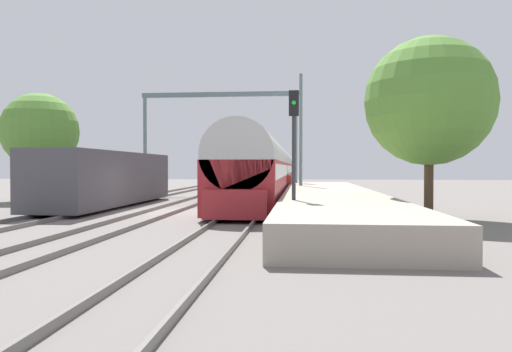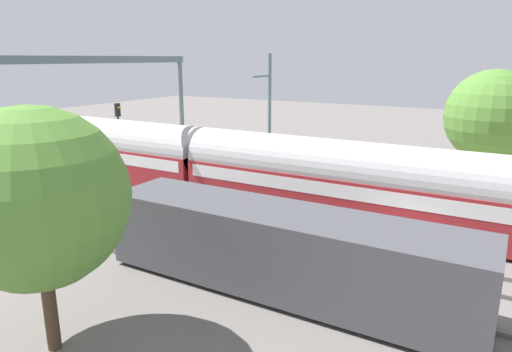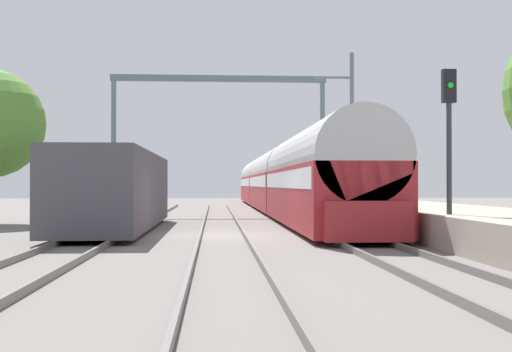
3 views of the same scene
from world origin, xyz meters
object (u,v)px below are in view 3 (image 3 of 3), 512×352
freight_car (117,191)px  railway_signal_far (307,164)px  person_crossing (326,198)px  catenary_gantry (219,115)px  passenger_train (279,180)px  railway_signal_near (449,133)px

freight_car → railway_signal_far: (9.68, 17.63, 1.59)m
person_crossing → freight_car: bearing=35.8°
railway_signal_far → catenary_gantry: size_ratio=0.39×
freight_car → person_crossing: 12.45m
passenger_train → railway_signal_near: (2.15, -24.77, 1.12)m
railway_signal_near → catenary_gantry: size_ratio=0.39×
passenger_train → railway_signal_far: 2.23m
railway_signal_far → railway_signal_near: bearing=-89.5°
passenger_train → railway_signal_near: 24.89m
freight_car → catenary_gantry: size_ratio=1.07×
freight_car → passenger_train: bearing=65.8°
railway_signal_near → catenary_gantry: bearing=107.1°
person_crossing → railway_signal_near: bearing=86.5°
railway_signal_far → catenary_gantry: 8.41m
passenger_train → freight_car: (-7.76, -17.29, -0.50)m
passenger_train → railway_signal_near: railway_signal_near is taller
person_crossing → railway_signal_far: 9.60m
catenary_gantry → passenger_train: bearing=53.2°
passenger_train → person_crossing: size_ratio=28.44×
freight_car → railway_signal_near: 12.53m
person_crossing → railway_signal_near: railway_signal_near is taller
freight_car → catenary_gantry: catenary_gantry is taller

